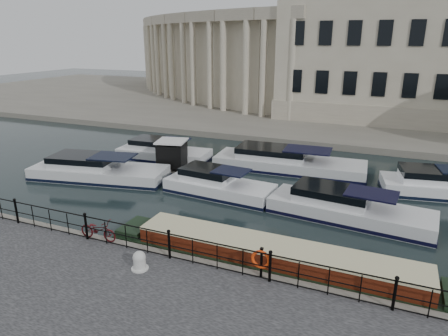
# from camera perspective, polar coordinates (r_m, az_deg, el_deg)

# --- Properties ---
(ground_plane) EXTENTS (160.00, 160.00, 0.00)m
(ground_plane) POSITION_cam_1_polar(r_m,az_deg,el_deg) (17.95, -4.01, -10.81)
(ground_plane) COLOR black
(ground_plane) RESTS_ON ground
(far_bank) EXTENTS (120.00, 42.00, 0.55)m
(far_bank) POSITION_cam_1_polar(r_m,az_deg,el_deg) (54.11, 14.94, 8.64)
(far_bank) COLOR #6B665B
(far_bank) RESTS_ON ground_plane
(railing) EXTENTS (24.14, 0.14, 1.22)m
(railing) POSITION_cam_1_polar(r_m,az_deg,el_deg) (15.65, -7.84, -10.58)
(railing) COLOR black
(railing) RESTS_ON near_quay
(civic_building) EXTENTS (53.55, 31.84, 16.85)m
(civic_building) POSITION_cam_1_polar(r_m,az_deg,el_deg) (49.38, 13.66, 15.79)
(civic_building) COLOR #ADA38C
(civic_building) RESTS_ON far_bank
(bicycle) EXTENTS (1.75, 0.65, 0.91)m
(bicycle) POSITION_cam_1_polar(r_m,az_deg,el_deg) (17.72, -17.55, -8.41)
(bicycle) COLOR #480C10
(bicycle) RESTS_ON near_quay
(mooring_bollard) EXTENTS (0.64, 0.64, 0.72)m
(mooring_bollard) POSITION_cam_1_polar(r_m,az_deg,el_deg) (15.33, -11.99, -12.84)
(mooring_bollard) COLOR silver
(mooring_bollard) RESTS_ON near_quay
(life_ring_post) EXTENTS (0.71, 0.19, 1.16)m
(life_ring_post) POSITION_cam_1_polar(r_m,az_deg,el_deg) (14.38, 5.29, -12.92)
(life_ring_post) COLOR black
(life_ring_post) RESTS_ON near_quay
(narrowboat) EXTENTS (13.95, 1.99, 1.51)m
(narrowboat) POSITION_cam_1_polar(r_m,az_deg,el_deg) (15.97, 7.13, -13.36)
(narrowboat) COLOR black
(narrowboat) RESTS_ON ground_plane
(harbour_hut) EXTENTS (2.99, 2.67, 2.16)m
(harbour_hut) POSITION_cam_1_polar(r_m,az_deg,el_deg) (27.34, -7.42, 1.60)
(harbour_hut) COLOR #6B665B
(harbour_hut) RESTS_ON ground_plane
(cabin_cruisers) EXTENTS (27.79, 10.42, 1.99)m
(cabin_cruisers) POSITION_cam_1_polar(r_m,az_deg,el_deg) (25.14, 3.02, -1.16)
(cabin_cruisers) COLOR silver
(cabin_cruisers) RESTS_ON ground_plane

